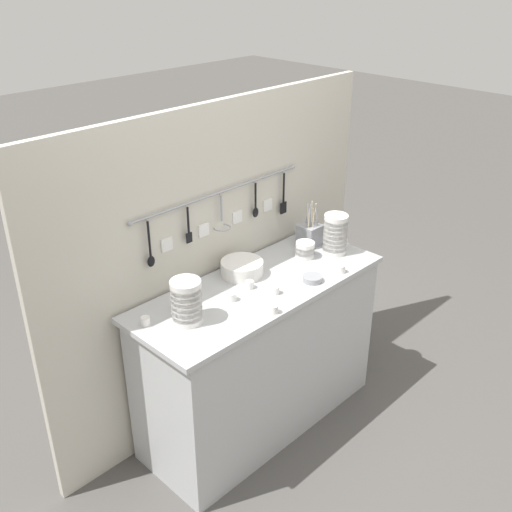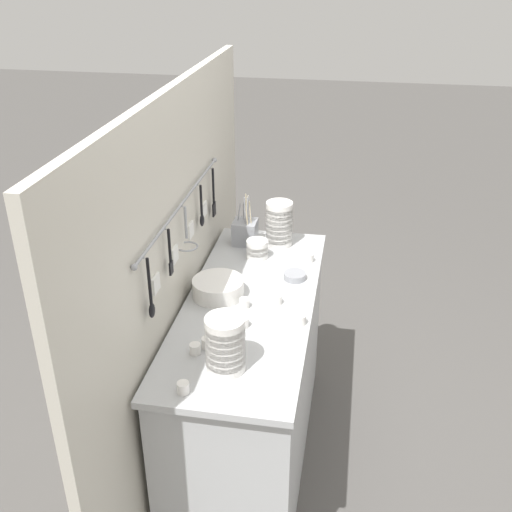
% 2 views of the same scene
% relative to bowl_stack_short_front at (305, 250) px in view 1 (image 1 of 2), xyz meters
% --- Properties ---
extents(ground_plane, '(20.00, 20.00, 0.00)m').
position_rel_bowl_stack_short_front_xyz_m(ground_plane, '(-0.42, -0.04, -0.99)').
color(ground_plane, '#514F4C').
extents(counter, '(1.50, 0.58, 0.94)m').
position_rel_bowl_stack_short_front_xyz_m(counter, '(-0.42, -0.04, -0.52)').
color(counter, '#B7BABC').
rests_on(counter, ground).
extents(back_wall, '(2.30, 0.11, 1.88)m').
position_rel_bowl_stack_short_front_xyz_m(back_wall, '(-0.42, 0.28, -0.05)').
color(back_wall, beige).
rests_on(back_wall, ground).
extents(bowl_stack_short_front, '(0.11, 0.11, 0.10)m').
position_rel_bowl_stack_short_front_xyz_m(bowl_stack_short_front, '(0.00, 0.00, 0.00)').
color(bowl_stack_short_front, white).
rests_on(bowl_stack_short_front, counter).
extents(bowl_stack_wide_centre, '(0.15, 0.15, 0.23)m').
position_rel_bowl_stack_short_front_xyz_m(bowl_stack_wide_centre, '(-0.93, -0.04, 0.07)').
color(bowl_stack_wide_centre, white).
rests_on(bowl_stack_wide_centre, counter).
extents(bowl_stack_back_corner, '(0.14, 0.14, 0.24)m').
position_rel_bowl_stack_short_front_xyz_m(bowl_stack_back_corner, '(0.17, -0.09, 0.07)').
color(bowl_stack_back_corner, white).
rests_on(bowl_stack_back_corner, counter).
extents(plate_stack, '(0.24, 0.24, 0.08)m').
position_rel_bowl_stack_short_front_xyz_m(plate_stack, '(-0.41, 0.11, -0.01)').
color(plate_stack, white).
rests_on(plate_stack, counter).
extents(steel_mixing_bowl, '(0.11, 0.11, 0.03)m').
position_rel_bowl_stack_short_front_xyz_m(steel_mixing_bowl, '(-0.19, -0.22, -0.03)').
color(steel_mixing_bowl, '#93969E').
rests_on(steel_mixing_bowl, counter).
extents(cutlery_caddy, '(0.13, 0.13, 0.28)m').
position_rel_bowl_stack_short_front_xyz_m(cutlery_caddy, '(0.15, 0.09, 0.02)').
color(cutlery_caddy, '#93969E').
rests_on(cutlery_caddy, counter).
extents(cup_front_right, '(0.05, 0.05, 0.04)m').
position_rel_bowl_stack_short_front_xyz_m(cup_front_right, '(-0.64, -0.05, -0.03)').
color(cup_front_right, white).
rests_on(cup_front_right, counter).
extents(cup_back_right, '(0.05, 0.05, 0.04)m').
position_rel_bowl_stack_short_front_xyz_m(cup_back_right, '(0.28, -0.07, -0.03)').
color(cup_back_right, white).
rests_on(cup_back_right, counter).
extents(cup_mid_row, '(0.05, 0.05, 0.04)m').
position_rel_bowl_stack_short_front_xyz_m(cup_mid_row, '(-0.81, 0.06, -0.03)').
color(cup_mid_row, white).
rests_on(cup_mid_row, counter).
extents(cup_back_left, '(0.05, 0.05, 0.04)m').
position_rel_bowl_stack_short_front_xyz_m(cup_back_left, '(-0.43, -0.16, -0.03)').
color(cup_back_left, white).
rests_on(cup_back_left, counter).
extents(cup_centre, '(0.05, 0.05, 0.04)m').
position_rel_bowl_stack_short_front_xyz_m(cup_centre, '(-0.85, 0.10, -0.03)').
color(cup_centre, white).
rests_on(cup_centre, counter).
extents(cup_by_caddy, '(0.05, 0.05, 0.04)m').
position_rel_bowl_stack_short_front_xyz_m(cup_by_caddy, '(-0.49, -0.03, -0.03)').
color(cup_by_caddy, white).
rests_on(cup_by_caddy, counter).
extents(cup_edge_near, '(0.05, 0.05, 0.04)m').
position_rel_bowl_stack_short_front_xyz_m(cup_edge_near, '(-0.00, -0.27, -0.03)').
color(cup_edge_near, white).
rests_on(cup_edge_near, counter).
extents(cup_edge_far, '(0.05, 0.05, 0.04)m').
position_rel_bowl_stack_short_front_xyz_m(cup_edge_far, '(-1.09, 0.08, -0.03)').
color(cup_edge_far, white).
rests_on(cup_edge_far, counter).
extents(cup_front_left, '(0.05, 0.05, 0.04)m').
position_rel_bowl_stack_short_front_xyz_m(cup_front_left, '(-0.58, -0.29, -0.03)').
color(cup_front_left, white).
rests_on(cup_front_left, counter).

